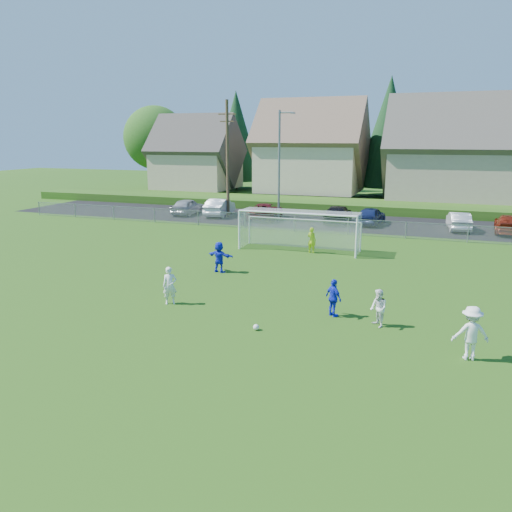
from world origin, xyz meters
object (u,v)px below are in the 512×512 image
object	(u,v)px
player_white_b	(378,308)
goalkeeper	(312,240)
player_white_a	(170,286)
car_g	(509,224)
car_e	(371,216)
car_b	(220,207)
player_white_c	(471,333)
car_c	(265,211)
soccer_goal	(300,224)
car_a	(188,206)
player_blue_a	(334,298)
car_f	(459,221)
soccer_ball	(256,327)
car_d	(338,214)
player_blue_b	(219,257)

from	to	relation	value
player_white_b	goalkeeper	size ratio (longest dim) A/B	0.91
player_white_a	car_g	xyz separation A→B (m)	(15.41, 22.52, -0.12)
goalkeeper	car_e	size ratio (longest dim) A/B	0.38
goalkeeper	car_b	distance (m)	16.34
player_white_b	player_white_c	distance (m)	3.58
car_c	soccer_goal	bearing A→B (deg)	113.72
car_a	car_b	world-z (taller)	car_b
car_b	car_c	world-z (taller)	car_b
player_blue_a	goalkeeper	distance (m)	11.12
car_b	car_f	distance (m)	20.01
soccer_ball	car_c	distance (m)	25.41
player_white_a	soccer_goal	distance (m)	12.23
goalkeeper	car_d	distance (m)	11.54
player_blue_b	car_a	xyz separation A→B (m)	(-10.95, 17.49, -0.08)
player_blue_b	goalkeeper	bearing A→B (deg)	-109.36
player_blue_a	car_c	distance (m)	24.03
car_d	car_g	world-z (taller)	car_d
soccer_ball	car_e	size ratio (longest dim) A/B	0.05
car_e	car_g	bearing A→B (deg)	-175.44
player_white_b	car_b	distance (m)	28.24
player_white_b	player_blue_a	size ratio (longest dim) A/B	0.95
player_blue_a	car_f	size ratio (longest dim) A/B	0.36
player_white_b	car_f	size ratio (longest dim) A/B	0.35
player_white_c	player_blue_a	bearing A→B (deg)	-40.83
player_blue_a	player_blue_b	bearing A→B (deg)	7.61
car_g	player_white_a	bearing A→B (deg)	60.15
player_white_a	soccer_goal	size ratio (longest dim) A/B	0.21
player_blue_b	soccer_goal	distance (m)	7.09
car_c	car_d	distance (m)	6.21
car_a	car_f	xyz separation A→B (m)	(23.08, -0.13, -0.04)
soccer_ball	car_a	bearing A→B (deg)	122.38
player_white_c	car_g	world-z (taller)	player_white_c
player_blue_a	car_a	world-z (taller)	player_blue_a
car_e	soccer_goal	distance (m)	11.47
player_white_a	car_e	bearing A→B (deg)	44.00
soccer_ball	player_white_c	size ratio (longest dim) A/B	0.13
soccer_ball	car_e	xyz separation A→B (m)	(0.98, 24.57, 0.60)
car_e	car_g	xyz separation A→B (m)	(10.01, -0.49, -0.03)
player_blue_b	soccer_goal	size ratio (longest dim) A/B	0.22
player_white_a	car_e	size ratio (longest dim) A/B	0.38
car_b	car_c	xyz separation A→B (m)	(4.55, -0.59, -0.07)
player_blue_a	car_a	xyz separation A→B (m)	(-17.86, 22.05, -0.03)
goalkeeper	car_g	bearing A→B (deg)	-119.02
car_b	car_d	xyz separation A→B (m)	(10.76, -0.24, -0.06)
car_e	soccer_goal	xyz separation A→B (m)	(-2.96, -11.04, 0.92)
soccer_ball	car_b	size ratio (longest dim) A/B	0.05
player_white_b	soccer_goal	size ratio (longest dim) A/B	0.19
car_b	player_blue_b	bearing A→B (deg)	107.61
car_b	car_c	distance (m)	4.59
car_c	soccer_goal	world-z (taller)	soccer_goal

